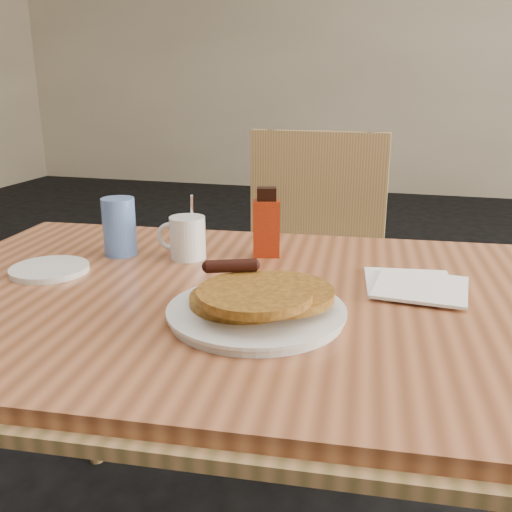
{
  "coord_description": "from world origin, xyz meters",
  "views": [
    {
      "loc": [
        0.29,
        -1.01,
        1.14
      ],
      "look_at": [
        0.01,
        0.03,
        0.8
      ],
      "focal_mm": 40.0,
      "sensor_mm": 36.0,
      "label": 1
    }
  ],
  "objects_px": {
    "chair_main_far": "(310,260)",
    "pancake_plate": "(257,304)",
    "coffee_mug": "(187,237)",
    "main_table": "(239,311)",
    "syrup_bottle": "(266,225)",
    "blue_tumbler": "(119,227)"
  },
  "relations": [
    {
      "from": "chair_main_far",
      "to": "coffee_mug",
      "type": "xyz_separation_m",
      "value": [
        -0.18,
        -0.57,
        0.21
      ]
    },
    {
      "from": "main_table",
      "to": "chair_main_far",
      "type": "bearing_deg",
      "value": 89.38
    },
    {
      "from": "chair_main_far",
      "to": "pancake_plate",
      "type": "xyz_separation_m",
      "value": [
        0.06,
        -0.85,
        0.19
      ]
    },
    {
      "from": "coffee_mug",
      "to": "blue_tumbler",
      "type": "bearing_deg",
      "value": -170.37
    },
    {
      "from": "coffee_mug",
      "to": "pancake_plate",
      "type": "bearing_deg",
      "value": -45.09
    },
    {
      "from": "syrup_bottle",
      "to": "blue_tumbler",
      "type": "bearing_deg",
      "value": 178.23
    },
    {
      "from": "main_table",
      "to": "syrup_bottle",
      "type": "relative_size",
      "value": 9.06
    },
    {
      "from": "blue_tumbler",
      "to": "pancake_plate",
      "type": "bearing_deg",
      "value": -34.11
    },
    {
      "from": "syrup_bottle",
      "to": "chair_main_far",
      "type": "bearing_deg",
      "value": 73.39
    },
    {
      "from": "chair_main_far",
      "to": "coffee_mug",
      "type": "bearing_deg",
      "value": -106.52
    },
    {
      "from": "pancake_plate",
      "to": "blue_tumbler",
      "type": "relative_size",
      "value": 2.31
    },
    {
      "from": "chair_main_far",
      "to": "coffee_mug",
      "type": "relative_size",
      "value": 6.57
    },
    {
      "from": "syrup_bottle",
      "to": "coffee_mug",
      "type": "bearing_deg",
      "value": -174.72
    },
    {
      "from": "pancake_plate",
      "to": "syrup_bottle",
      "type": "distance_m",
      "value": 0.35
    },
    {
      "from": "syrup_bottle",
      "to": "pancake_plate",
      "type": "bearing_deg",
      "value": -93.05
    },
    {
      "from": "coffee_mug",
      "to": "syrup_bottle",
      "type": "relative_size",
      "value": 0.95
    },
    {
      "from": "main_table",
      "to": "blue_tumbler",
      "type": "distance_m",
      "value": 0.38
    },
    {
      "from": "syrup_bottle",
      "to": "blue_tumbler",
      "type": "distance_m",
      "value": 0.33
    },
    {
      "from": "blue_tumbler",
      "to": "syrup_bottle",
      "type": "bearing_deg",
      "value": 13.08
    },
    {
      "from": "main_table",
      "to": "blue_tumbler",
      "type": "xyz_separation_m",
      "value": [
        -0.33,
        0.16,
        0.1
      ]
    },
    {
      "from": "main_table",
      "to": "syrup_bottle",
      "type": "xyz_separation_m",
      "value": [
        -0.01,
        0.24,
        0.11
      ]
    },
    {
      "from": "chair_main_far",
      "to": "blue_tumbler",
      "type": "distance_m",
      "value": 0.71
    }
  ]
}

